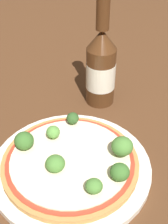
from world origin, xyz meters
TOP-DOWN VIEW (x-y plane):
  - ground_plane at (0.00, 0.00)m, footprint 3.00×3.00m
  - plate at (-0.01, -0.00)m, footprint 0.27×0.27m
  - pizza at (-0.01, -0.00)m, footprint 0.23×0.23m
  - broccoli_floret_0 at (-0.04, 0.05)m, footprint 0.02×0.02m
  - broccoli_floret_1 at (0.06, -0.05)m, footprint 0.03×0.03m
  - broccoli_floret_2 at (-0.00, 0.09)m, footprint 0.02×0.02m
  - broccoli_floret_3 at (-0.04, -0.02)m, footprint 0.03×0.03m
  - broccoli_floret_4 at (0.02, -0.07)m, footprint 0.03×0.03m
  - broccoli_floret_5 at (-0.09, 0.03)m, footprint 0.03×0.03m
  - broccoli_floret_6 at (0.07, -0.00)m, footprint 0.04×0.04m
  - beer_bottle at (0.07, 0.19)m, footprint 0.06×0.06m

SIDE VIEW (x-z plane):
  - ground_plane at x=0.00m, z-range 0.00..0.00m
  - plate at x=-0.01m, z-range 0.00..0.01m
  - pizza at x=-0.01m, z-range 0.01..0.03m
  - broccoli_floret_2 at x=0.00m, z-range 0.03..0.05m
  - broccoli_floret_3 at x=-0.04m, z-range 0.03..0.05m
  - broccoli_floret_4 at x=0.02m, z-range 0.03..0.05m
  - broccoli_floret_1 at x=0.06m, z-range 0.03..0.05m
  - broccoli_floret_0 at x=-0.04m, z-range 0.03..0.05m
  - broccoli_floret_5 at x=-0.09m, z-range 0.03..0.06m
  - broccoli_floret_6 at x=0.07m, z-range 0.03..0.06m
  - beer_bottle at x=0.07m, z-range -0.03..0.20m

